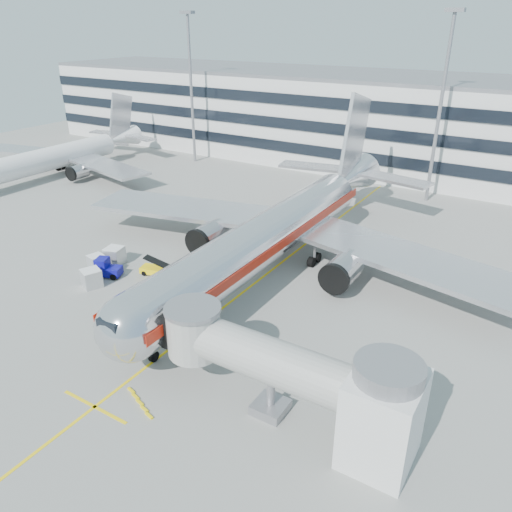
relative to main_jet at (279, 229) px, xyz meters
The scene contains 15 objects.
ground 12.46m from the main_jet, 90.00° to the right, with size 180.00×180.00×0.00m, color gray.
lead_in_line 4.57m from the main_jet, 90.00° to the right, with size 0.25×70.00×0.01m, color yellow.
stop_bar 26.07m from the main_jet, 90.00° to the right, with size 6.00×0.25×0.01m, color yellow.
main_jet is the anchor object (origin of this frame).
jet_bridge 23.18m from the main_jet, 58.30° to the right, with size 17.80×4.50×7.00m.
terminal 46.36m from the main_jet, 90.00° to the left, with size 150.00×24.25×15.60m.
light_mast_west 47.49m from the main_jet, 139.14° to the left, with size 2.40×1.20×25.45m.
light_mast_centre 33.08m from the main_jet, 75.20° to the left, with size 2.40×1.20×25.45m.
second_jet 50.16m from the main_jet, 167.24° to the left, with size 38.21×36.52×12.04m.
belt_loader 13.22m from the main_jet, 138.14° to the right, with size 4.18×2.29×1.95m.
baggage_tug 18.33m from the main_jet, 140.42° to the right, with size 3.01×2.43×1.98m.
cargo_container_left 18.03m from the main_jet, 149.70° to the right, with size 2.10×2.10×1.89m.
cargo_container_right 19.59m from the main_jet, 134.12° to the right, with size 2.24×2.24×1.82m.
cargo_container_front 19.66m from the main_jet, 145.77° to the right, with size 1.79×1.79×1.58m.
ramp_worker 18.11m from the main_jet, 113.53° to the right, with size 0.70×0.46×1.91m, color #82D616.
Camera 1 is at (23.37, -30.72, 24.08)m, focal length 35.00 mm.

